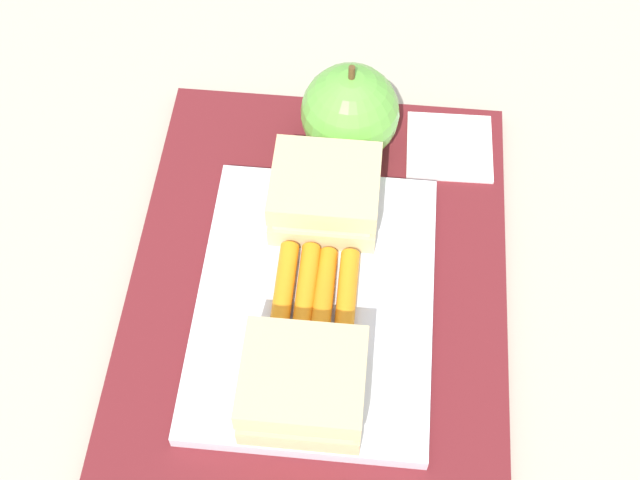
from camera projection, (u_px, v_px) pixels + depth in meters
The scene contains 8 objects.
ground_plane at pixel (318, 284), 0.66m from camera, with size 2.40×2.40×0.00m, color #B7AD99.
lunchbag_mat at pixel (318, 281), 0.66m from camera, with size 0.36×0.28×0.01m, color maroon.
food_tray at pixel (315, 303), 0.64m from camera, with size 0.23×0.17×0.01m, color white.
sandwich_half_left at pixel (303, 385), 0.57m from camera, with size 0.07×0.08×0.04m.
sandwich_half_right at pixel (325, 194), 0.66m from camera, with size 0.07×0.08×0.04m.
carrot_sticks_bundle at pixel (315, 293), 0.63m from camera, with size 0.08×0.06×0.02m.
apple at pixel (350, 113), 0.69m from camera, with size 0.08×0.08×0.09m.
paper_napkin at pixel (449, 147), 0.72m from camera, with size 0.07×0.07×0.00m, color white.
Camera 1 is at (-0.34, -0.03, 0.57)m, focal length 49.26 mm.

